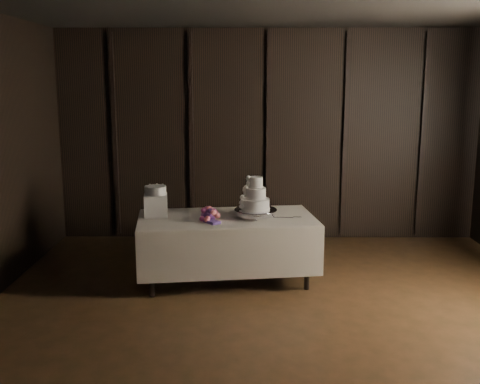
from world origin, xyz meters
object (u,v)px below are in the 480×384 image
(box_pedestal, at_px, (156,205))
(bouquet, at_px, (208,215))
(small_cake, at_px, (155,190))
(display_table, at_px, (227,246))
(cake_stand, at_px, (256,213))
(wedding_cake, at_px, (253,197))

(box_pedestal, bearing_deg, bouquet, -18.60)
(box_pedestal, distance_m, small_cake, 0.17)
(display_table, bearing_deg, box_pedestal, 169.28)
(cake_stand, relative_size, small_cake, 1.99)
(cake_stand, distance_m, bouquet, 0.55)
(cake_stand, height_order, wedding_cake, wedding_cake)
(display_table, distance_m, small_cake, 1.03)
(display_table, height_order, cake_stand, cake_stand)
(display_table, height_order, bouquet, bouquet)
(display_table, bearing_deg, wedding_cake, -10.88)
(display_table, height_order, box_pedestal, box_pedestal)
(box_pedestal, bearing_deg, display_table, -3.20)
(display_table, distance_m, bouquet, 0.48)
(display_table, relative_size, cake_stand, 4.36)
(bouquet, relative_size, small_cake, 1.63)
(wedding_cake, height_order, small_cake, wedding_cake)
(cake_stand, height_order, box_pedestal, box_pedestal)
(wedding_cake, distance_m, box_pedestal, 1.11)
(bouquet, bearing_deg, box_pedestal, 161.40)
(cake_stand, bearing_deg, display_table, 179.66)
(wedding_cake, bearing_deg, box_pedestal, 165.50)
(display_table, distance_m, box_pedestal, 0.93)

